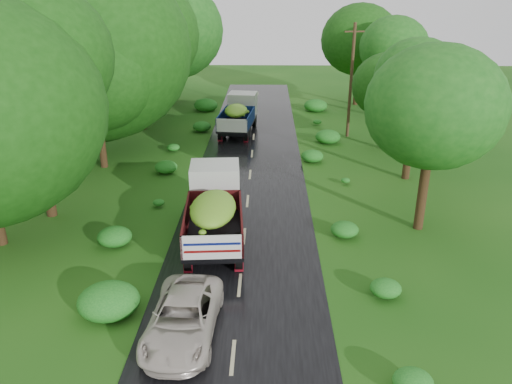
{
  "coord_description": "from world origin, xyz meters",
  "views": [
    {
      "loc": [
        0.99,
        -12.22,
        10.68
      ],
      "look_at": [
        0.51,
        9.22,
        1.7
      ],
      "focal_mm": 35.0,
      "sensor_mm": 36.0,
      "label": 1
    }
  ],
  "objects_px": {
    "truck_near": "(214,206)",
    "utility_pole": "(351,80)",
    "truck_far": "(239,113)",
    "car": "(183,318)"
  },
  "relations": [
    {
      "from": "car",
      "to": "utility_pole",
      "type": "height_order",
      "value": "utility_pole"
    },
    {
      "from": "truck_far",
      "to": "car",
      "type": "distance_m",
      "value": 24.44
    },
    {
      "from": "truck_near",
      "to": "truck_far",
      "type": "distance_m",
      "value": 17.56
    },
    {
      "from": "utility_pole",
      "to": "truck_near",
      "type": "bearing_deg",
      "value": -125.73
    },
    {
      "from": "utility_pole",
      "to": "car",
      "type": "bearing_deg",
      "value": -119.32
    },
    {
      "from": "truck_near",
      "to": "utility_pole",
      "type": "distance_m",
      "value": 18.69
    },
    {
      "from": "truck_near",
      "to": "truck_far",
      "type": "height_order",
      "value": "truck_near"
    },
    {
      "from": "car",
      "to": "truck_near",
      "type": "bearing_deg",
      "value": 89.39
    },
    {
      "from": "truck_near",
      "to": "car",
      "type": "height_order",
      "value": "truck_near"
    },
    {
      "from": "truck_near",
      "to": "car",
      "type": "relative_size",
      "value": 1.46
    }
  ]
}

